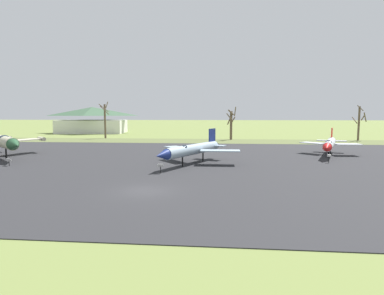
# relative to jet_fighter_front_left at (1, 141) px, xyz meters

# --- Properties ---
(ground_plane) EXTENTS (600.00, 600.00, 0.00)m
(ground_plane) POSITION_rel_jet_fighter_front_left_xyz_m (24.97, -17.72, -2.35)
(ground_plane) COLOR olive
(asphalt_apron) EXTENTS (85.21, 51.35, 0.05)m
(asphalt_apron) POSITION_rel_jet_fighter_front_left_xyz_m (24.97, -2.31, -2.33)
(asphalt_apron) COLOR #28282B
(asphalt_apron) RESTS_ON ground
(grass_verge_strip) EXTENTS (145.21, 12.00, 0.06)m
(grass_verge_strip) POSITION_rel_jet_fighter_front_left_xyz_m (24.97, 29.36, -2.32)
(grass_verge_strip) COLOR #586236
(grass_verge_strip) RESTS_ON ground
(jet_fighter_front_left) EXTENTS (14.37, 13.72, 5.79)m
(jet_fighter_front_left) POSITION_rel_jet_fighter_front_left_xyz_m (0.00, 0.00, 0.00)
(jet_fighter_front_left) COLOR #B7B293
(jet_fighter_front_left) RESTS_ON ground
(info_placard_front_left) EXTENTS (0.56, 0.33, 0.94)m
(info_placard_front_left) POSITION_rel_jet_fighter_front_left_xyz_m (6.24, -7.32, -1.75)
(info_placard_front_left) COLOR black
(info_placard_front_left) RESTS_ON ground
(jet_fighter_front_right) EXTENTS (8.22, 12.38, 3.92)m
(jet_fighter_front_right) POSITION_rel_jet_fighter_front_left_xyz_m (46.70, 5.66, -0.54)
(jet_fighter_front_right) COLOR silver
(jet_fighter_front_right) RESTS_ON ground
(info_placard_front_right) EXTENTS (0.49, 0.25, 1.11)m
(info_placard_front_right) POSITION_rel_jet_fighter_front_left_xyz_m (44.39, -1.38, -1.68)
(info_placard_front_right) COLOR black
(info_placard_front_right) RESTS_ON ground
(jet_fighter_rear_center) EXTENTS (9.94, 12.67, 4.18)m
(jet_fighter_rear_center) POSITION_rel_jet_fighter_front_left_xyz_m (27.48, -4.08, -0.50)
(jet_fighter_rear_center) COLOR #8EA3B2
(jet_fighter_rear_center) RESTS_ON ground
(info_placard_rear_center) EXTENTS (0.63, 0.29, 1.05)m
(info_placard_rear_center) POSITION_rel_jet_fighter_front_left_xyz_m (24.84, -10.32, -1.67)
(info_placard_rear_center) COLOR black
(info_placard_rear_center) RESTS_ON ground
(bare_tree_far_left) EXTENTS (2.41, 2.34, 9.23)m
(bare_tree_far_left) POSITION_rel_jet_fighter_front_left_xyz_m (1.90, 35.55, 2.27)
(bare_tree_far_left) COLOR brown
(bare_tree_far_left) RESTS_ON ground
(bare_tree_left_of_center) EXTENTS (2.30, 2.28, 7.83)m
(bare_tree_left_of_center) POSITION_rel_jet_fighter_front_left_xyz_m (33.26, 33.73, 1.55)
(bare_tree_left_of_center) COLOR brown
(bare_tree_left_of_center) RESTS_ON ground
(bare_tree_center) EXTENTS (3.11, 2.76, 8.13)m
(bare_tree_center) POSITION_rel_jet_fighter_front_left_xyz_m (62.30, 33.90, 1.92)
(bare_tree_center) COLOR brown
(bare_tree_center) RESTS_ON ground
(visitor_building) EXTENTS (22.83, 16.82, 8.37)m
(visitor_building) POSITION_rel_jet_fighter_front_left_xyz_m (-10.83, 58.24, 1.81)
(visitor_building) COLOR silver
(visitor_building) RESTS_ON ground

